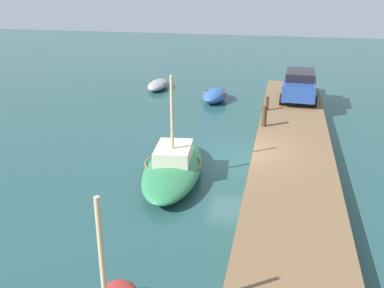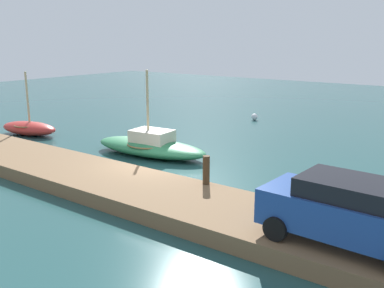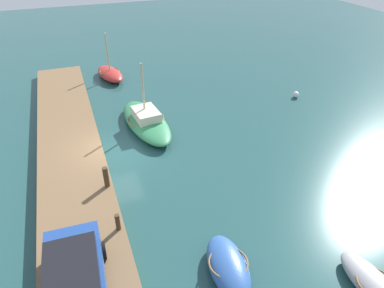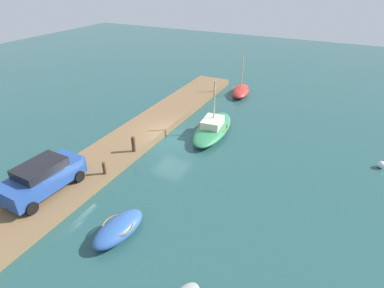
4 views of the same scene
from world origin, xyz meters
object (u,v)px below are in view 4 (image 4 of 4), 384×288
rowboat_red (241,91)px  mooring_post_west (133,144)px  mooring_post_mid_west (104,168)px  marker_buoy (382,165)px  dinghy_blue (118,228)px  parked_car (43,177)px  sailboat_green (213,128)px

rowboat_red → mooring_post_west: 14.56m
mooring_post_west → mooring_post_mid_west: mooring_post_west is taller
rowboat_red → marker_buoy: 14.70m
mooring_post_mid_west → marker_buoy: bearing=121.3°
dinghy_blue → marker_buoy: 16.27m
parked_car → marker_buoy: parked_car is taller
mooring_post_west → mooring_post_mid_west: 2.85m
mooring_post_mid_west → parked_car: 3.22m
rowboat_red → mooring_post_mid_west: (17.19, -2.42, 0.49)m
mooring_post_mid_west → sailboat_green: bearing=159.0°
mooring_post_mid_west → parked_car: size_ratio=0.17×
mooring_post_mid_west → dinghy_blue: bearing=47.8°
sailboat_green → rowboat_red: 8.87m
sailboat_green → mooring_post_west: 6.41m
rowboat_red → sailboat_green: bearing=-6.2°
dinghy_blue → parked_car: (-0.40, -5.11, 1.03)m
dinghy_blue → sailboat_green: (-11.40, -0.15, 0.07)m
rowboat_red → mooring_post_west: (14.34, -2.42, 0.63)m
mooring_post_west → parked_car: bearing=-17.7°
rowboat_red → mooring_post_west: bearing=-20.9°
dinghy_blue → mooring_post_mid_west: bearing=-125.3°
parked_car → rowboat_red: bearing=170.6°
dinghy_blue → mooring_post_west: (-5.89, -3.36, 0.64)m
dinghy_blue → parked_car: 5.23m
mooring_post_mid_west → marker_buoy: (-8.82, 14.49, -0.68)m
dinghy_blue → mooring_post_west: mooring_post_west is taller
sailboat_green → rowboat_red: (-8.83, -0.80, -0.06)m
mooring_post_west → mooring_post_mid_west: size_ratio=1.38×
mooring_post_mid_west → rowboat_red: bearing=172.0°
dinghy_blue → rowboat_red: rowboat_red is taller
rowboat_red → mooring_post_mid_west: 17.37m
dinghy_blue → rowboat_red: bearing=-170.4°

